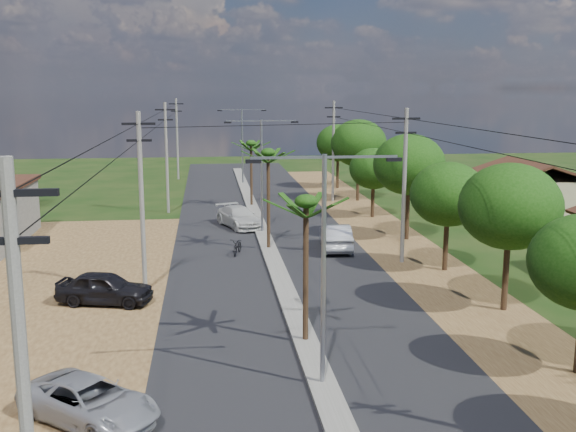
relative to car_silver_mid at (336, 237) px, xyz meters
name	(u,v)px	position (x,y,z in m)	size (l,w,h in m)	color
ground	(322,387)	(-4.22, -19.61, -0.81)	(160.00, 160.00, 0.00)	black
road	(277,271)	(-4.22, -4.61, -0.79)	(12.00, 110.00, 0.04)	black
median	(272,256)	(-4.22, -1.61, -0.72)	(1.00, 90.00, 0.18)	#605E56
dirt_shoulder_east	(424,266)	(4.28, -4.61, -0.80)	(5.00, 90.00, 0.03)	#4E351B
house_east_far	(527,189)	(16.78, 8.39, 1.58)	(7.60, 7.50, 4.60)	tan
tree_east_c	(510,207)	(5.48, -12.61, 4.05)	(4.60, 4.60, 6.83)	black
tree_east_d	(448,194)	(5.18, -5.61, 3.52)	(4.20, 4.20, 6.13)	black
tree_east_e	(409,165)	(5.38, 2.39, 4.28)	(4.80, 4.80, 7.14)	black
tree_east_f	(373,169)	(4.98, 10.39, 3.07)	(3.80, 3.80, 5.52)	black
tree_east_g	(359,143)	(5.58, 18.39, 4.43)	(5.00, 5.00, 7.38)	black
tree_east_h	(338,143)	(5.28, 26.39, 3.82)	(4.40, 4.40, 6.52)	black
palm_median_near	(306,208)	(-4.22, -15.61, 4.72)	(2.00, 2.00, 6.15)	black
palm_median_mid	(268,157)	(-4.22, 0.39, 5.09)	(2.00, 2.00, 6.55)	black
palm_median_far	(251,146)	(-4.22, 16.39, 4.45)	(2.00, 2.00, 5.85)	black
streetlight_near	(324,251)	(-4.22, -19.61, 3.97)	(5.10, 0.18, 8.00)	gray
streetlight_mid	(262,166)	(-4.22, 5.39, 3.97)	(5.10, 0.18, 8.00)	gray
streetlight_far	(242,139)	(-4.22, 30.39, 3.97)	(5.10, 0.18, 8.00)	gray
utility_pole_w_a	(24,401)	(-11.22, -29.61, 3.94)	(1.60, 0.24, 9.00)	#605E56
utility_pole_w_b	(142,198)	(-11.22, -7.61, 3.94)	(1.60, 0.24, 9.00)	#605E56
utility_pole_w_c	(167,155)	(-11.22, 14.39, 3.94)	(1.60, 0.24, 9.00)	#605E56
utility_pole_w_d	(177,137)	(-11.22, 35.39, 3.94)	(1.60, 0.24, 9.00)	#605E56
utility_pole_e_b	(404,182)	(3.28, -3.61, 3.94)	(1.60, 0.24, 9.00)	#605E56
utility_pole_e_c	(333,149)	(3.28, 18.39, 3.94)	(1.60, 0.24, 9.00)	#605E56
car_silver_mid	(336,237)	(0.00, 0.00, 0.00)	(1.72, 4.94, 1.63)	#95979C
car_white_far	(239,218)	(-5.72, 7.69, -0.07)	(2.07, 5.10, 1.48)	#AEAEAA
car_parked_silver	(89,402)	(-11.72, -21.23, -0.16)	(2.19, 4.74, 1.32)	#95979C
car_parked_dark	(105,289)	(-12.92, -9.50, -0.04)	(1.82, 4.51, 1.54)	black
moto_rider_west_a	(238,247)	(-6.23, -0.60, -0.30)	(0.68, 1.96, 1.03)	black
moto_rider_west_b	(241,214)	(-5.48, 10.43, -0.28)	(0.50, 1.78, 1.07)	black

